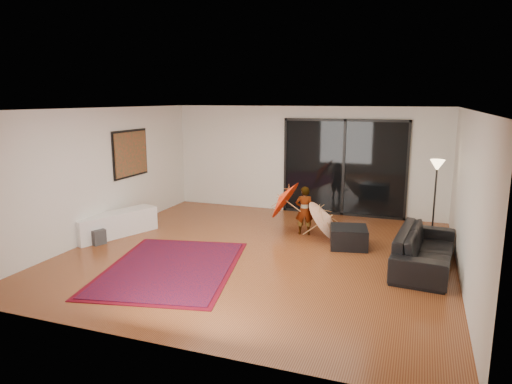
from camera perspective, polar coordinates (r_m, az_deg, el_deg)
The scene contains 17 objects.
floor at distance 8.74m, azimuth 0.32°, elevation -7.64°, with size 7.00×7.00×0.00m, color brown.
ceiling at distance 8.25m, azimuth 0.34°, elevation 10.35°, with size 7.00×7.00×0.00m, color white.
wall_back at distance 11.71m, azimuth 6.12°, elevation 4.02°, with size 7.00×7.00×0.00m, color silver.
wall_front at distance 5.32m, azimuth -12.52°, elevation -5.39°, with size 7.00×7.00×0.00m, color silver.
wall_left at distance 10.10m, azimuth -18.72°, elevation 2.27°, with size 7.00×7.00×0.00m, color silver.
wall_right at distance 7.95m, azimuth 24.82°, elevation -0.57°, with size 7.00×7.00×0.00m, color silver.
sliding_door at distance 11.50m, azimuth 10.91°, elevation 2.98°, with size 3.06×0.07×2.40m.
painting at distance 10.83m, azimuth -15.39°, elevation 4.66°, with size 0.04×1.28×1.08m.
media_console at distance 10.19m, azimuth -17.17°, elevation -3.86°, with size 0.46×1.84×0.51m, color white.
speaker at distance 9.77m, azimuth -19.23°, elevation -5.29°, with size 0.26×0.26×0.30m, color #424244.
persian_rug at distance 8.13m, azimuth -10.56°, elevation -9.27°, with size 2.74×3.40×0.02m.
sofa at distance 8.47m, azimuth 20.35°, elevation -6.69°, with size 2.25×0.88×0.66m, color black.
ottoman at distance 9.21m, azimuth 11.50°, elevation -5.55°, with size 0.71×0.71×0.40m, color black.
floor_lamp at distance 9.90m, azimuth 21.62°, elevation 1.74°, with size 0.29×0.29×1.68m.
child at distance 9.84m, azimuth 6.05°, elevation -2.30°, with size 0.38×0.25×1.05m, color #999999.
parasol_orange at distance 9.89m, azimuth 2.91°, elevation -0.95°, with size 0.65×0.94×0.92m.
parasol_white at distance 9.58m, azimuth 9.32°, elevation -2.91°, with size 0.74×0.95×0.98m.
Camera 1 is at (2.77, -7.77, 2.88)m, focal length 32.00 mm.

